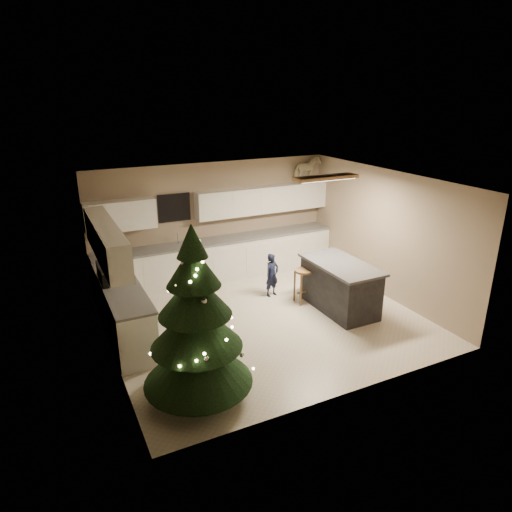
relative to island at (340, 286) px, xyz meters
name	(u,v)px	position (x,y,z in m)	size (l,w,h in m)	color
ground_plane	(264,319)	(-1.52, 0.23, -0.48)	(5.50, 5.50, 0.00)	beige
room_shell	(266,230)	(-1.50, 0.24, 1.27)	(5.52, 5.02, 2.61)	gray
cabinetry	(188,261)	(-2.43, 1.88, 0.28)	(5.50, 3.20, 2.00)	white
island	(340,286)	(0.00, 0.00, 0.00)	(0.90, 1.70, 0.95)	black
bar_stool	(304,278)	(-0.47, 0.56, 0.05)	(0.36, 0.36, 0.70)	brown
christmas_tree	(196,330)	(-3.37, -1.37, 0.55)	(1.57, 1.51, 2.51)	#3F2816
toddler	(272,275)	(-0.89, 1.12, -0.02)	(0.33, 0.22, 0.92)	black
rocking_horse	(307,169)	(0.78, 2.56, 1.83)	(0.73, 0.47, 0.59)	brown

